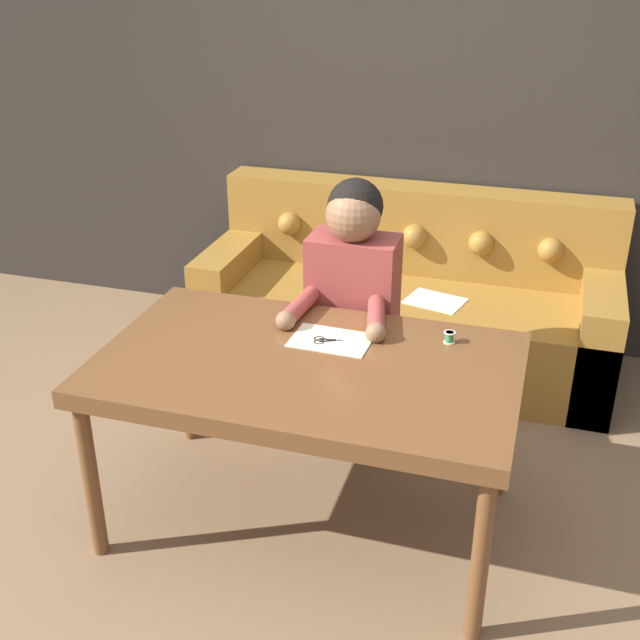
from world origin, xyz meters
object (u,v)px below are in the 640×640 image
(couch, at_px, (407,305))
(person, at_px, (352,314))
(thread_spool, at_px, (449,337))
(scissors, at_px, (330,341))
(dining_table, at_px, (308,376))

(couch, bearing_deg, person, -95.57)
(couch, relative_size, thread_spool, 48.33)
(couch, xyz_separation_m, scissors, (-0.06, -1.30, 0.42))
(couch, height_order, scissors, couch)
(scissors, height_order, thread_spool, thread_spool)
(person, height_order, scissors, person)
(dining_table, xyz_separation_m, thread_spool, (0.48, 0.29, 0.09))
(thread_spool, bearing_deg, scissors, -164.40)
(couch, relative_size, person, 1.73)
(dining_table, distance_m, scissors, 0.19)
(couch, distance_m, scissors, 1.37)
(person, relative_size, scissors, 6.32)
(dining_table, relative_size, person, 1.23)
(person, relative_size, thread_spool, 27.94)
(dining_table, relative_size, scissors, 7.77)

